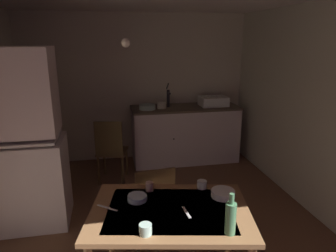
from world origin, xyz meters
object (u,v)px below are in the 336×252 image
object	(u,v)px
chair_far_side	(152,203)
sink_basin	(213,101)
hutch_cabinet	(23,147)
chair_by_counter	(111,150)
dining_table	(170,220)
hand_pump	(168,97)
mixing_bowl_counter	(147,107)
glass_bottle	(231,218)
serving_bowl_wide	(223,193)
teacup_mint	(202,184)

from	to	relation	value
chair_far_side	sink_basin	bearing A→B (deg)	57.27
hutch_cabinet	chair_by_counter	bearing A→B (deg)	42.59
dining_table	chair_by_counter	world-z (taller)	chair_by_counter
hand_pump	sink_basin	bearing A→B (deg)	-3.45
mixing_bowl_counter	chair_far_side	size ratio (longest dim) A/B	0.30
chair_by_counter	glass_bottle	bearing A→B (deg)	-73.55
chair_far_side	serving_bowl_wide	size ratio (longest dim) A/B	4.43
hutch_cabinet	sink_basin	size ratio (longest dim) A/B	4.39
mixing_bowl_counter	chair_by_counter	world-z (taller)	mixing_bowl_counter
hutch_cabinet	serving_bowl_wide	bearing A→B (deg)	-33.65
hutch_cabinet	glass_bottle	world-z (taller)	hutch_cabinet
sink_basin	teacup_mint	xyz separation A→B (m)	(-0.96, -2.45, -0.20)
serving_bowl_wide	chair_by_counter	bearing A→B (deg)	113.26
teacup_mint	glass_bottle	world-z (taller)	glass_bottle
teacup_mint	chair_by_counter	bearing A→B (deg)	111.94
dining_table	serving_bowl_wide	xyz separation A→B (m)	(0.46, 0.10, 0.12)
chair_far_side	glass_bottle	bearing A→B (deg)	-69.84
dining_table	teacup_mint	size ratio (longest dim) A/B	16.01
chair_far_side	teacup_mint	size ratio (longest dim) A/B	10.29
chair_far_side	hand_pump	bearing A→B (deg)	74.58
dining_table	teacup_mint	world-z (taller)	teacup_mint
serving_bowl_wide	glass_bottle	xyz separation A→B (m)	(-0.13, -0.47, 0.09)
dining_table	sink_basin	bearing A→B (deg)	64.62
hutch_cabinet	hand_pump	distance (m)	2.39
sink_basin	hutch_cabinet	bearing A→B (deg)	-151.25
chair_far_side	serving_bowl_wide	world-z (taller)	chair_far_side
dining_table	chair_far_side	distance (m)	0.68
serving_bowl_wide	teacup_mint	size ratio (longest dim) A/B	2.32
dining_table	glass_bottle	bearing A→B (deg)	-48.26
chair_by_counter	serving_bowl_wide	bearing A→B (deg)	-66.74
hutch_cabinet	chair_far_side	bearing A→B (deg)	-26.81
sink_basin	serving_bowl_wide	distance (m)	2.76
dining_table	glass_bottle	size ratio (longest dim) A/B	4.59
chair_far_side	chair_by_counter	xyz separation A→B (m)	(-0.37, 1.48, 0.03)
chair_far_side	teacup_mint	world-z (taller)	chair_far_side
hand_pump	serving_bowl_wide	bearing A→B (deg)	-91.74
mixing_bowl_counter	sink_basin	bearing A→B (deg)	2.59
sink_basin	serving_bowl_wide	xyz separation A→B (m)	(-0.83, -2.62, -0.21)
teacup_mint	sink_basin	bearing A→B (deg)	68.65
sink_basin	chair_by_counter	distance (m)	1.88
hand_pump	chair_far_side	world-z (taller)	hand_pump
mixing_bowl_counter	glass_bottle	size ratio (longest dim) A/B	0.89
glass_bottle	teacup_mint	bearing A→B (deg)	89.15
mixing_bowl_counter	dining_table	world-z (taller)	mixing_bowl_counter
hand_pump	chair_by_counter	world-z (taller)	hand_pump
hutch_cabinet	mixing_bowl_counter	xyz separation A→B (m)	(1.51, 1.38, 0.06)
hutch_cabinet	chair_by_counter	size ratio (longest dim) A/B	2.07
serving_bowl_wide	glass_bottle	bearing A→B (deg)	-105.95
hutch_cabinet	glass_bottle	bearing A→B (deg)	-45.12
hutch_cabinet	chair_far_side	distance (m)	1.50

